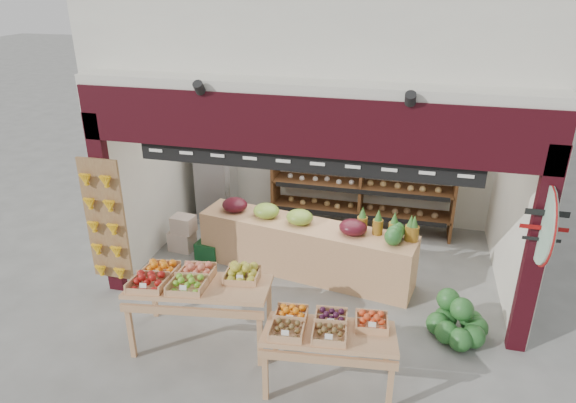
# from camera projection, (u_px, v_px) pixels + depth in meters

# --- Properties ---
(ground) EXTENTS (60.00, 60.00, 0.00)m
(ground) POSITION_uv_depth(u_px,v_px,m) (315.00, 275.00, 7.93)
(ground) COLOR slate
(ground) RESTS_ON ground
(banana_board) EXTENTS (0.60, 0.15, 1.80)m
(banana_board) POSITION_uv_depth(u_px,v_px,m) (105.00, 224.00, 7.05)
(banana_board) COLOR olive
(banana_board) RESTS_ON ground
(gift_sign) EXTENTS (0.04, 0.93, 0.92)m
(gift_sign) POSITION_uv_depth(u_px,v_px,m) (544.00, 225.00, 5.60)
(gift_sign) COLOR #AAD6BD
(gift_sign) RESTS_ON ground
(back_shelving) EXTENTS (3.21, 0.53, 1.97)m
(back_shelving) POSITION_uv_depth(u_px,v_px,m) (363.00, 164.00, 8.92)
(back_shelving) COLOR brown
(back_shelving) RESTS_ON ground
(refrigerator) EXTENTS (0.74, 0.74, 1.69)m
(refrigerator) POSITION_uv_depth(u_px,v_px,m) (216.00, 176.00, 9.47)
(refrigerator) COLOR #B1B2B8
(refrigerator) RESTS_ON ground
(cardboard_stack) EXTENTS (0.97, 0.71, 0.62)m
(cardboard_stack) POSITION_uv_depth(u_px,v_px,m) (196.00, 239.00, 8.53)
(cardboard_stack) COLOR silver
(cardboard_stack) RESTS_ON ground
(mid_counter) EXTENTS (3.39, 1.22, 1.05)m
(mid_counter) POSITION_uv_depth(u_px,v_px,m) (305.00, 246.00, 7.82)
(mid_counter) COLOR tan
(mid_counter) RESTS_ON ground
(display_table_left) EXTENTS (1.79, 1.17, 1.06)m
(display_table_left) POSITION_uv_depth(u_px,v_px,m) (192.00, 282.00, 6.25)
(display_table_left) COLOR tan
(display_table_left) RESTS_ON ground
(display_table_right) EXTENTS (1.52, 0.96, 0.94)m
(display_table_right) POSITION_uv_depth(u_px,v_px,m) (325.00, 329.00, 5.59)
(display_table_right) COLOR tan
(display_table_right) RESTS_ON ground
(watermelon_pile) EXTENTS (0.78, 0.74, 0.56)m
(watermelon_pile) POSITION_uv_depth(u_px,v_px,m) (458.00, 323.00, 6.50)
(watermelon_pile) COLOR #1A4E20
(watermelon_pile) RESTS_ON ground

